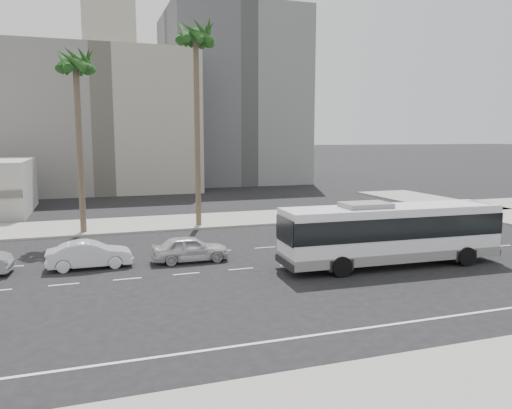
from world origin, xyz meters
name	(u,v)px	position (x,y,z in m)	size (l,w,h in m)	color
ground	(339,260)	(0.00, 0.00, 0.00)	(700.00, 700.00, 0.00)	black
sidewalk_north	(255,218)	(0.00, 15.50, 0.07)	(120.00, 7.00, 0.15)	gray
midrise_beige_west	(101,122)	(-12.00, 45.00, 9.00)	(24.00, 18.00, 18.00)	gray
midrise_gray_center	(231,99)	(8.00, 52.00, 13.00)	(20.00, 20.00, 26.00)	#5A5B5E
civic_tower	(110,75)	(-2.00, 250.00, 38.83)	(42.00, 42.00, 129.00)	beige
highrise_right	(207,82)	(45.00, 230.00, 35.00)	(26.00, 26.00, 70.00)	slate
highrise_far	(237,97)	(70.00, 260.00, 30.00)	(22.00, 22.00, 60.00)	slate
city_bus	(391,232)	(2.19, -1.81, 1.89)	(12.63, 3.23, 3.60)	silver
car_a	(190,249)	(-8.28, 2.59, 0.75)	(4.40, 1.77, 1.50)	silver
car_b	(90,255)	(-13.78, 2.93, 0.74)	(4.51, 1.57, 1.48)	silver
palm_near	(196,40)	(-5.51, 13.37, 14.46)	(4.74, 4.74, 15.96)	brown
palm_mid	(76,67)	(-14.22, 13.14, 12.07)	(4.33, 4.33, 13.41)	brown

